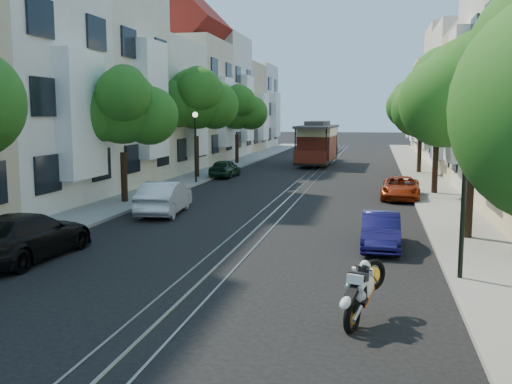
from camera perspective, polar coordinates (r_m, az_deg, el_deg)
The scene contains 24 objects.
ground at distance 38.86m, azimuth 5.62°, elevation 1.62°, with size 200.00×200.00×0.00m, color black.
sidewalk_east at distance 38.76m, azimuth 16.34°, elevation 1.41°, with size 2.50×80.00×0.12m, color gray.
sidewalk_west at distance 40.29m, azimuth -4.69°, elevation 1.93°, with size 2.50×80.00×0.12m, color gray.
rail_left at distance 38.93m, azimuth 4.81°, elevation 1.65°, with size 0.06×80.00×0.02m, color gray.
rail_slot at distance 38.86m, azimuth 5.62°, elevation 1.63°, with size 0.06×80.00×0.02m, color gray.
rail_right at distance 38.81m, azimuth 6.43°, elevation 1.61°, with size 0.06×80.00×0.02m, color gray.
lane_line at distance 38.86m, azimuth 5.62°, elevation 1.62°, with size 0.08×80.00×0.01m, color tan.
townhouses_east at distance 39.12m, azimuth 23.47°, elevation 8.67°, with size 7.75×72.00×12.00m.
townhouses_west at distance 41.57m, azimuth -10.99°, elevation 8.92°, with size 7.75×72.00×11.76m.
tree_e_b at distance 19.65m, azimuth 21.16°, elevation 9.02°, with size 4.93×4.08×6.68m.
tree_e_c at distance 30.56m, azimuth 17.84°, elevation 8.27°, with size 4.84×3.99×6.52m.
tree_e_d at distance 41.52m, azimuth 16.29°, elevation 8.46°, with size 5.01×4.16×6.85m.
tree_w_b at distance 26.89m, azimuth -13.16°, elevation 8.14°, with size 4.72×3.87×6.27m.
tree_w_c at distance 37.17m, azimuth -5.95°, elevation 9.16°, with size 5.13×4.28×7.09m.
tree_w_d at distance 47.76m, azimuth -1.88°, elevation 8.31°, with size 4.84×3.99×6.52m.
lamp_east at distance 14.63m, azimuth 20.18°, elevation 2.28°, with size 0.32×0.32×4.16m.
lamp_west at distance 34.09m, azimuth -6.08°, elevation 5.55°, with size 0.32×0.32×4.16m.
sportbike_rider at distance 11.60m, azimuth 10.50°, elevation -9.50°, with size 0.85×1.72×1.26m.
cable_car at distance 47.09m, azimuth 6.16°, elevation 5.05°, with size 2.96×8.65×3.29m.
parked_car_e_mid at distance 18.14m, azimuth 12.36°, elevation -3.79°, with size 1.16×3.33×1.10m, color #100E46.
parked_car_e_far at distance 28.87m, azimuth 14.26°, elevation 0.40°, with size 1.82×3.96×1.10m, color maroon.
parked_car_w_near at distance 17.58m, azimuth -22.01°, elevation -4.10°, with size 1.91×4.69×1.36m, color black.
parked_car_w_mid at distance 24.07m, azimuth -9.15°, elevation -0.55°, with size 1.46×4.18×1.38m, color silver.
parked_car_w_far at distance 37.84m, azimuth -3.12°, elevation 2.39°, with size 1.41×3.50×1.19m, color #13301D.
Camera 1 is at (4.17, -10.42, 4.11)m, focal length 40.00 mm.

